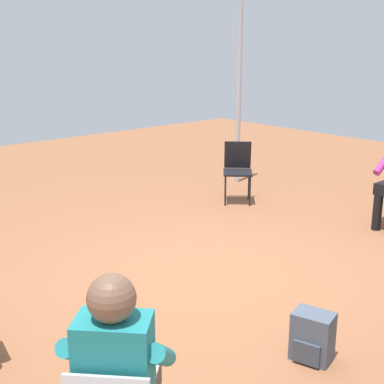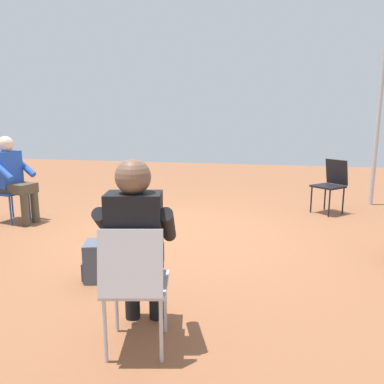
# 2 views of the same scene
# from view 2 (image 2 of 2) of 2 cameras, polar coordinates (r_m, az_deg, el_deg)

# --- Properties ---
(ground_plane) EXTENTS (16.04, 16.04, 0.00)m
(ground_plane) POSITION_cam_2_polar(r_m,az_deg,el_deg) (4.90, -2.47, -6.48)
(ground_plane) COLOR brown
(chair_east) EXTENTS (0.50, 0.46, 0.85)m
(chair_east) POSITION_cam_2_polar(r_m,az_deg,el_deg) (6.05, -26.49, 0.57)
(chair_east) COLOR #1E4799
(chair_east) RESTS_ON ground
(chair_southwest) EXTENTS (0.58, 0.58, 0.85)m
(chair_southwest) POSITION_cam_2_polar(r_m,az_deg,el_deg) (6.30, 20.46, 1.41)
(chair_southwest) COLOR black
(chair_southwest) RESTS_ON ground
(chair_north) EXTENTS (0.48, 0.51, 0.85)m
(chair_north) POSITION_cam_2_polar(r_m,az_deg,el_deg) (2.40, -8.80, -13.13)
(chair_north) COLOR #B7B7BC
(chair_north) RESTS_ON ground
(person_in_black) EXTENTS (0.56, 0.57, 1.24)m
(person_in_black) POSITION_cam_2_polar(r_m,az_deg,el_deg) (2.48, -8.34, -7.38)
(person_in_black) COLOR black
(person_in_black) RESTS_ON ground
(person_in_blue) EXTENTS (0.56, 0.55, 1.24)m
(person_in_blue) POSITION_cam_2_polar(r_m,az_deg,el_deg) (5.90, -25.58, 2.35)
(person_in_blue) COLOR #4C4233
(person_in_blue) RESTS_ON ground
(backpack_near_laptop_user) EXTENTS (0.30, 0.33, 0.36)m
(backpack_near_laptop_user) POSITION_cam_2_polar(r_m,az_deg,el_deg) (3.65, -14.31, -10.46)
(backpack_near_laptop_user) COLOR #475160
(backpack_near_laptop_user) RESTS_ON ground
(tent_pole_near) EXTENTS (0.07, 0.07, 2.79)m
(tent_pole_near) POSITION_cam_2_polar(r_m,az_deg,el_deg) (7.13, 26.47, 9.28)
(tent_pole_near) COLOR #B2B2B7
(tent_pole_near) RESTS_ON ground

